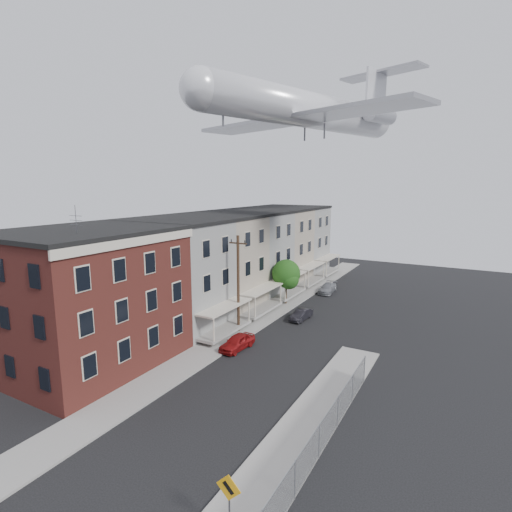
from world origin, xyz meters
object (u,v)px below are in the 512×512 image
(car_near, at_px, (237,342))
(car_far, at_px, (328,288))
(street_tree, at_px, (287,275))
(car_mid, at_px, (301,315))
(warning_sign, at_px, (229,496))
(utility_pole, at_px, (238,283))
(airplane, at_px, (312,110))

(car_near, bearing_deg, car_far, 93.16)
(street_tree, distance_m, car_mid, 6.07)
(warning_sign, bearing_deg, car_near, 120.64)
(warning_sign, bearing_deg, street_tree, 110.58)
(warning_sign, xyz_separation_m, car_near, (-9.19, 15.52, -1.26))
(utility_pole, xyz_separation_m, car_near, (2.01, -3.51, -4.05))
(utility_pole, bearing_deg, car_far, 80.85)
(warning_sign, relative_size, airplane, 0.09)
(warning_sign, xyz_separation_m, car_far, (-8.45, 36.11, -1.29))
(car_mid, bearing_deg, warning_sign, -69.17)
(utility_pole, bearing_deg, airplane, 78.69)
(warning_sign, height_order, street_tree, street_tree)
(utility_pole, distance_m, car_mid, 8.14)
(car_far, bearing_deg, airplane, -97.57)
(street_tree, height_order, car_near, street_tree)
(street_tree, relative_size, car_far, 1.28)
(airplane, bearing_deg, car_far, 85.35)
(car_near, distance_m, airplane, 25.48)
(street_tree, xyz_separation_m, car_near, (1.68, -13.43, -2.83))
(car_mid, bearing_deg, street_tree, 135.04)
(utility_pole, relative_size, car_far, 2.22)
(airplane, bearing_deg, warning_sign, -73.74)
(car_mid, bearing_deg, airplane, 109.28)
(street_tree, distance_m, car_far, 8.08)
(car_mid, bearing_deg, car_near, -96.52)
(street_tree, distance_m, car_near, 13.83)
(car_near, relative_size, car_mid, 1.12)
(warning_sign, height_order, car_mid, warning_sign)
(utility_pole, distance_m, street_tree, 10.00)
(car_mid, distance_m, car_far, 11.24)
(airplane, bearing_deg, car_near, -91.12)
(warning_sign, distance_m, street_tree, 30.96)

